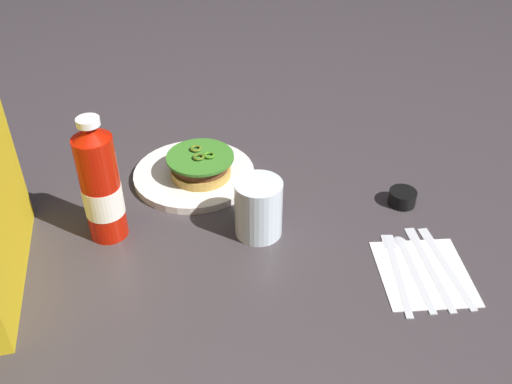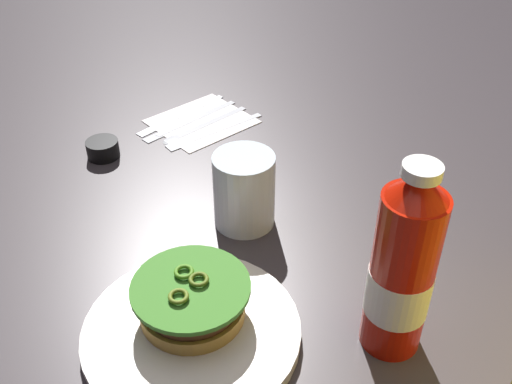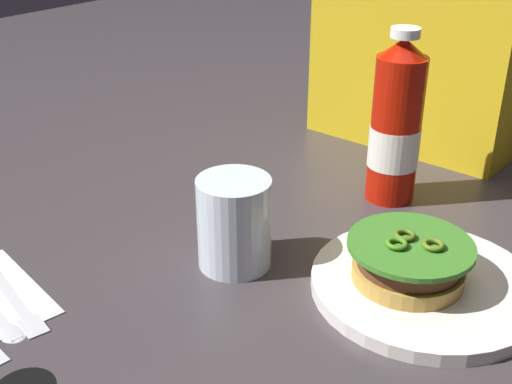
{
  "view_description": "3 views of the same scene",
  "coord_description": "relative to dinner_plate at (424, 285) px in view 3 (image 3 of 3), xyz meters",
  "views": [
    {
      "loc": [
        -0.86,
        0.19,
        0.67
      ],
      "look_at": [
        -0.08,
        0.02,
        0.08
      ],
      "focal_mm": 39.85,
      "sensor_mm": 36.0,
      "label": 1
    },
    {
      "loc": [
        0.4,
        0.45,
        0.53
      ],
      "look_at": [
        -0.08,
        0.04,
        0.07
      ],
      "focal_mm": 41.53,
      "sensor_mm": 36.0,
      "label": 2
    },
    {
      "loc": [
        0.34,
        -0.47,
        0.42
      ],
      "look_at": [
        -0.08,
        0.04,
        0.08
      ],
      "focal_mm": 45.89,
      "sensor_mm": 36.0,
      "label": 3
    }
  ],
  "objects": [
    {
      "name": "ketchup_bottle",
      "position": [
        -0.14,
        0.17,
        0.1
      ],
      "size": [
        0.07,
        0.07,
        0.24
      ],
      "color": "#AE1305",
      "rests_on": "ground_plane"
    },
    {
      "name": "water_glass",
      "position": [
        -0.2,
        -0.09,
        0.05
      ],
      "size": [
        0.09,
        0.09,
        0.11
      ],
      "primitive_type": "cylinder",
      "color": "silver",
      "rests_on": "ground_plane"
    },
    {
      "name": "fork_utensil",
      "position": [
        -0.34,
        -0.3,
        -0.0
      ],
      "size": [
        0.19,
        0.06,
        0.0
      ],
      "color": "silver",
      "rests_on": "napkin"
    },
    {
      "name": "dinner_plate",
      "position": [
        0.0,
        0.0,
        0.0
      ],
      "size": [
        0.25,
        0.25,
        0.02
      ],
      "primitive_type": "cylinder",
      "color": "silver",
      "rests_on": "ground_plane"
    },
    {
      "name": "ground_plane",
      "position": [
        -0.11,
        -0.11,
        -0.01
      ],
      "size": [
        3.0,
        3.0,
        0.0
      ],
      "primitive_type": "plane",
      "color": "#383234"
    },
    {
      "name": "burger_sandwich",
      "position": [
        -0.02,
        -0.01,
        0.03
      ],
      "size": [
        0.14,
        0.14,
        0.05
      ],
      "color": "#B58B3C",
      "rests_on": "dinner_plate"
    }
  ]
}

